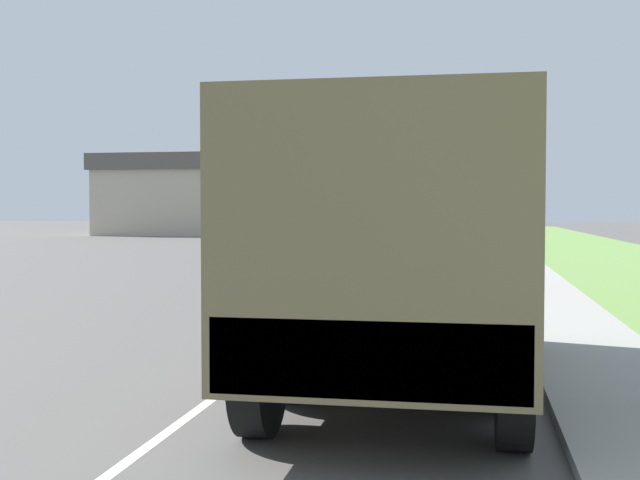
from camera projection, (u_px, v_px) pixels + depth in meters
The scene contains 8 objects.
ground_plane at pixel (409, 254), 36.98m from camera, with size 180.00×180.00×0.00m, color #565451.
lane_centre_stripe at pixel (409, 254), 36.98m from camera, with size 0.12×120.00×0.00m.
sidewalk_right at pixel (509, 254), 36.15m from camera, with size 1.80×120.00×0.12m.
grass_strip_right at pixel (611, 256), 35.33m from camera, with size 7.00×120.00×0.02m.
military_truck at pixel (402, 242), 9.07m from camera, with size 2.58×6.54×3.08m.
car_nearest_ahead at pixel (430, 265), 20.43m from camera, with size 1.77×4.83×1.50m.
car_second_ahead at pixel (376, 240), 37.01m from camera, with size 1.77×4.04×1.50m.
building_distant at pixel (208, 195), 66.72m from camera, with size 15.29×13.63×6.37m.
Camera 1 is at (2.79, 2.95, 2.10)m, focal length 45.00 mm.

